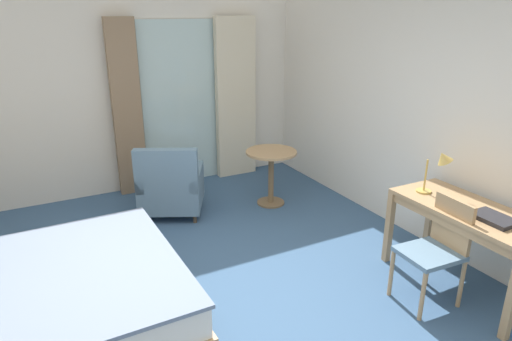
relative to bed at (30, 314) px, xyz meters
name	(u,v)px	position (x,y,z in m)	size (l,w,h in m)	color
ground	(213,316)	(1.31, -0.23, -0.34)	(5.62, 6.71, 0.10)	#38567A
wall_back	(118,97)	(1.31, 2.87, 0.98)	(5.22, 0.12, 2.54)	silver
wall_right	(450,126)	(3.86, -0.23, 0.98)	(0.12, 6.31, 2.54)	silver
balcony_glass_door	(182,104)	(2.15, 2.79, 0.83)	(1.11, 0.02, 2.24)	silver
curtain_panel_left	(127,110)	(1.37, 2.69, 0.85)	(0.37, 0.10, 2.28)	#897056
curtain_panel_right	(236,99)	(2.92, 2.69, 0.85)	(0.60, 0.10, 2.28)	beige
bed	(30,314)	(0.00, 0.00, 0.00)	(2.12, 1.81, 1.12)	tan
writing_desk	(470,218)	(3.41, -0.92, 0.38)	(0.62, 1.34, 0.76)	tan
desk_chair	(438,246)	(3.04, -0.93, 0.22)	(0.48, 0.43, 0.91)	slate
desk_lamp	(440,163)	(3.42, -0.53, 0.76)	(0.26, 0.23, 0.43)	tan
closed_book	(494,218)	(3.37, -1.16, 0.49)	(0.23, 0.33, 0.04)	#232328
armchair_by_window	(171,187)	(1.61, 1.75, 0.06)	(0.96, 0.97, 0.90)	slate
round_cafe_table	(271,165)	(2.82, 1.47, 0.23)	(0.63, 0.63, 0.70)	tan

